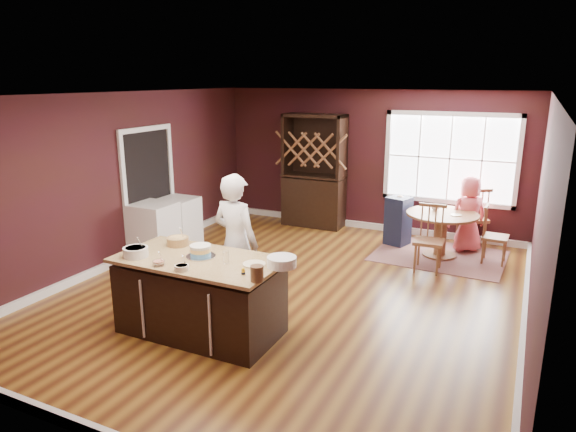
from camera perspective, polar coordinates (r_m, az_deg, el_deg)
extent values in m
plane|color=brown|center=(7.30, 0.48, -8.34)|extent=(7.00, 7.00, 0.00)
plane|color=white|center=(6.70, 0.53, 13.36)|extent=(7.00, 7.00, 0.00)
plane|color=#330F1A|center=(10.10, 9.03, 6.06)|extent=(6.00, 0.00, 6.00)
plane|color=#330F1A|center=(4.13, -20.83, -8.04)|extent=(6.00, 0.00, 6.00)
plane|color=#330F1A|center=(8.56, -18.03, 3.90)|extent=(0.00, 7.00, 7.00)
plane|color=#330F1A|center=(6.26, 26.21, -0.86)|extent=(0.00, 7.00, 7.00)
cube|color=black|center=(6.13, -9.70, -9.10)|extent=(1.83, 0.92, 0.83)
cube|color=tan|center=(5.95, -9.91, -4.82)|extent=(1.91, 1.00, 0.04)
cylinder|color=#975A2A|center=(9.03, 16.44, -4.17)|extent=(0.54, 0.54, 0.04)
cylinder|color=#975A2A|center=(8.93, 16.60, -2.14)|extent=(0.19, 0.19, 0.67)
cylinder|color=#975A2A|center=(8.83, 16.78, 0.19)|extent=(1.16, 1.16, 0.04)
imported|color=silver|center=(6.49, -5.81, -3.03)|extent=(0.70, 0.51, 1.78)
cylinder|color=white|center=(6.14, -16.56, -3.85)|extent=(0.28, 0.28, 0.11)
cylinder|color=olive|center=(6.43, -12.15, -2.75)|extent=(0.27, 0.27, 0.10)
cylinder|color=silver|center=(5.80, -14.18, -5.10)|extent=(0.14, 0.14, 0.05)
cylinder|color=beige|center=(5.60, -11.73, -5.65)|extent=(0.16, 0.16, 0.06)
cylinder|color=silver|center=(5.72, -6.90, -4.55)|extent=(0.07, 0.07, 0.14)
cylinder|color=beige|center=(5.66, -3.78, -5.36)|extent=(0.25, 0.25, 0.02)
cylinder|color=white|center=(5.58, -0.70, -5.10)|extent=(0.32, 0.32, 0.11)
cylinder|color=#492C1A|center=(5.20, -3.47, -6.39)|extent=(0.14, 0.14, 0.16)
cube|color=brown|center=(9.03, 16.43, -4.26)|extent=(2.14, 1.69, 0.01)
imported|color=#E35A65|center=(9.27, 19.41, 0.20)|extent=(0.77, 0.70, 1.31)
cylinder|color=beige|center=(8.73, 18.17, 0.10)|extent=(0.18, 0.18, 0.01)
imported|color=silver|center=(8.97, 16.04, 0.95)|extent=(0.14, 0.14, 0.10)
cube|color=black|center=(10.22, 2.90, 5.01)|extent=(1.22, 0.51, 2.23)
cube|color=white|center=(8.73, -14.59, -1.62)|extent=(0.64, 0.62, 0.93)
cube|color=silver|center=(9.21, -12.04, -0.73)|extent=(0.61, 0.59, 0.89)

